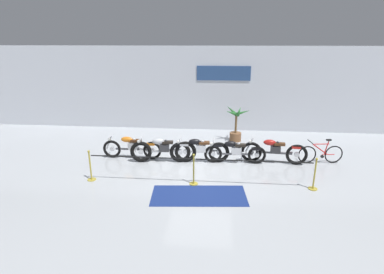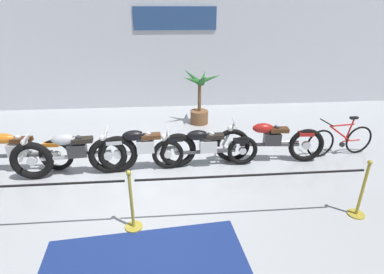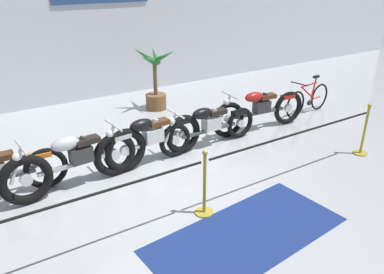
{
  "view_description": "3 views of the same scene",
  "coord_description": "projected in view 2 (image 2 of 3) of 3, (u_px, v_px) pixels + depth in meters",
  "views": [
    {
      "loc": [
        0.61,
        -10.05,
        4.45
      ],
      "look_at": [
        -0.38,
        0.82,
        0.92
      ],
      "focal_mm": 28.0,
      "sensor_mm": 36.0,
      "label": 1
    },
    {
      "loc": [
        0.48,
        -5.2,
        3.28
      ],
      "look_at": [
        0.99,
        0.82,
        0.62
      ],
      "focal_mm": 28.0,
      "sensor_mm": 36.0,
      "label": 2
    },
    {
      "loc": [
        -2.79,
        -5.17,
        3.33
      ],
      "look_at": [
        0.6,
        0.2,
        0.52
      ],
      "focal_mm": 35.0,
      "sensor_mm": 36.0,
      "label": 3
    }
  ],
  "objects": [
    {
      "name": "back_wall",
      "position": [
        151.0,
        45.0,
        9.85
      ],
      "size": [
        28.0,
        0.29,
        4.2
      ],
      "color": "silver",
      "rests_on": "ground"
    },
    {
      "name": "motorcycle_silver_1",
      "position": [
        75.0,
        154.0,
        6.13
      ],
      "size": [
        2.52,
        0.62,
        0.99
      ],
      "color": "black",
      "rests_on": "ground"
    },
    {
      "name": "stanchion_mid_left",
      "position": [
        132.0,
        209.0,
        4.68
      ],
      "size": [
        0.28,
        0.28,
        1.05
      ],
      "color": "gold",
      "rests_on": "ground"
    },
    {
      "name": "ground_plane",
      "position": [
        146.0,
        183.0,
        6.02
      ],
      "size": [
        120.0,
        120.0,
        0.0
      ],
      "primitive_type": "plane",
      "color": "#B2B7BC"
    },
    {
      "name": "motorcycle_red_4",
      "position": [
        269.0,
        142.0,
        6.69
      ],
      "size": [
        2.46,
        0.62,
        0.97
      ],
      "color": "black",
      "rests_on": "ground"
    },
    {
      "name": "stanchion_mid_right",
      "position": [
        361.0,
        197.0,
        4.97
      ],
      "size": [
        0.28,
        0.28,
        1.05
      ],
      "color": "gold",
      "rests_on": "ground"
    },
    {
      "name": "stanchion_far_left",
      "position": [
        56.0,
        195.0,
        4.46
      ],
      "size": [
        7.25,
        0.28,
        1.05
      ],
      "color": "gold",
      "rests_on": "ground"
    },
    {
      "name": "floor_banner",
      "position": [
        145.0,
        262.0,
        4.17
      ],
      "size": [
        2.94,
        1.53,
        0.01
      ],
      "primitive_type": "cube",
      "rotation": [
        0.0,
        0.0,
        0.09
      ],
      "color": "navy",
      "rests_on": "ground"
    },
    {
      "name": "motorcycle_black_3",
      "position": [
        205.0,
        147.0,
        6.48
      ],
      "size": [
        2.33,
        0.62,
        0.92
      ],
      "color": "black",
      "rests_on": "ground"
    },
    {
      "name": "motorcycle_black_2",
      "position": [
        143.0,
        150.0,
        6.34
      ],
      "size": [
        2.28,
        0.62,
        0.98
      ],
      "color": "black",
      "rests_on": "ground"
    },
    {
      "name": "potted_palm_left_of_row",
      "position": [
        200.0,
        101.0,
        8.82
      ],
      "size": [
        1.18,
        1.21,
        1.67
      ],
      "color": "brown",
      "rests_on": "ground"
    },
    {
      "name": "bicycle",
      "position": [
        340.0,
        141.0,
        7.02
      ],
      "size": [
        1.7,
        0.48,
        0.95
      ],
      "color": "black",
      "rests_on": "ground"
    },
    {
      "name": "motorcycle_orange_0",
      "position": [
        15.0,
        152.0,
        6.27
      ],
      "size": [
        2.34,
        0.62,
        0.94
      ],
      "color": "black",
      "rests_on": "ground"
    }
  ]
}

